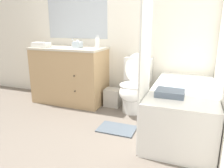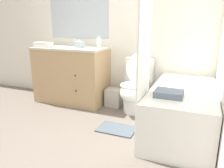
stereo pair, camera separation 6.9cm
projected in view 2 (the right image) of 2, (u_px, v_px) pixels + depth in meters
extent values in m
plane|color=#6B6056|center=(70.00, 150.00, 2.18)|extent=(14.00, 14.00, 0.00)
cube|color=white|center=(124.00, 22.00, 3.27)|extent=(8.00, 0.05, 2.50)
cube|color=#B2BCC6|center=(78.00, 8.00, 3.47)|extent=(1.06, 0.01, 0.93)
cube|color=tan|center=(72.00, 76.00, 3.49)|extent=(1.11, 0.57, 0.84)
cube|color=beige|center=(71.00, 48.00, 3.38)|extent=(1.13, 0.59, 0.03)
cylinder|color=white|center=(71.00, 51.00, 3.39)|extent=(0.33, 0.33, 0.10)
sphere|color=#382D23|center=(75.00, 76.00, 3.11)|extent=(0.02, 0.02, 0.02)
sphere|color=#382D23|center=(76.00, 91.00, 3.17)|extent=(0.02, 0.02, 0.02)
cylinder|color=silver|center=(77.00, 45.00, 3.55)|extent=(0.04, 0.04, 0.04)
cylinder|color=silver|center=(76.00, 41.00, 3.49)|extent=(0.02, 0.11, 0.09)
cylinder|color=silver|center=(74.00, 45.00, 3.57)|extent=(0.03, 0.03, 0.04)
cylinder|color=silver|center=(80.00, 45.00, 3.53)|extent=(0.03, 0.03, 0.04)
cylinder|color=white|center=(134.00, 104.00, 3.11)|extent=(0.30, 0.30, 0.23)
ellipsoid|color=white|center=(133.00, 92.00, 3.01)|extent=(0.35, 0.45, 0.27)
torus|color=white|center=(133.00, 85.00, 2.98)|extent=(0.35, 0.35, 0.04)
cube|color=white|center=(140.00, 69.00, 3.22)|extent=(0.39, 0.18, 0.34)
ellipsoid|color=white|center=(138.00, 68.00, 3.11)|extent=(0.34, 0.13, 0.42)
cube|color=white|center=(182.00, 110.00, 2.51)|extent=(0.68, 1.44, 0.53)
cube|color=#ACB1B2|center=(184.00, 88.00, 2.44)|extent=(0.56, 1.32, 0.01)
cube|color=white|center=(144.00, 46.00, 2.01)|extent=(0.01, 0.45, 2.04)
cube|color=#B7B2A8|center=(114.00, 97.00, 3.34)|extent=(0.23, 0.20, 0.27)
cube|color=silver|center=(79.00, 45.00, 3.30)|extent=(0.11, 0.13, 0.09)
ellipsoid|color=white|center=(79.00, 41.00, 3.29)|extent=(0.05, 0.04, 0.03)
cylinder|color=white|center=(99.00, 43.00, 3.23)|extent=(0.06, 0.06, 0.15)
cylinder|color=silver|center=(99.00, 37.00, 3.21)|extent=(0.03, 0.03, 0.03)
cube|color=white|center=(43.00, 45.00, 3.37)|extent=(0.27, 0.15, 0.08)
cube|color=slate|center=(169.00, 93.00, 2.14)|extent=(0.28, 0.23, 0.06)
cube|color=#4C5660|center=(117.00, 129.00, 2.61)|extent=(0.44, 0.30, 0.02)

